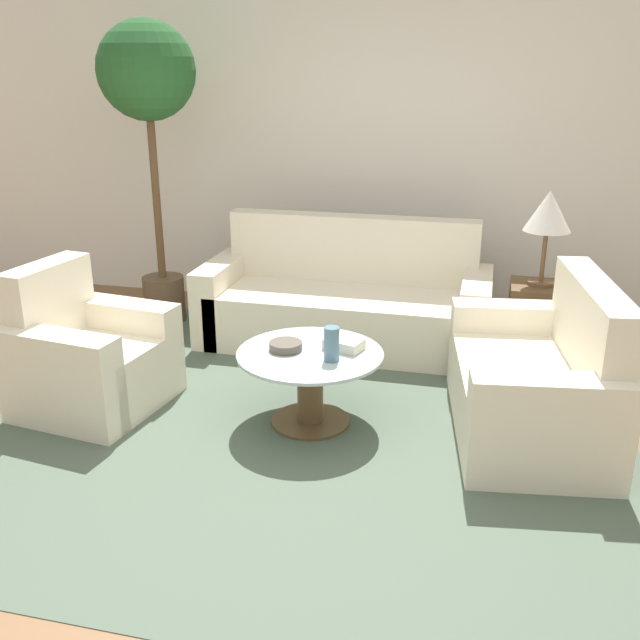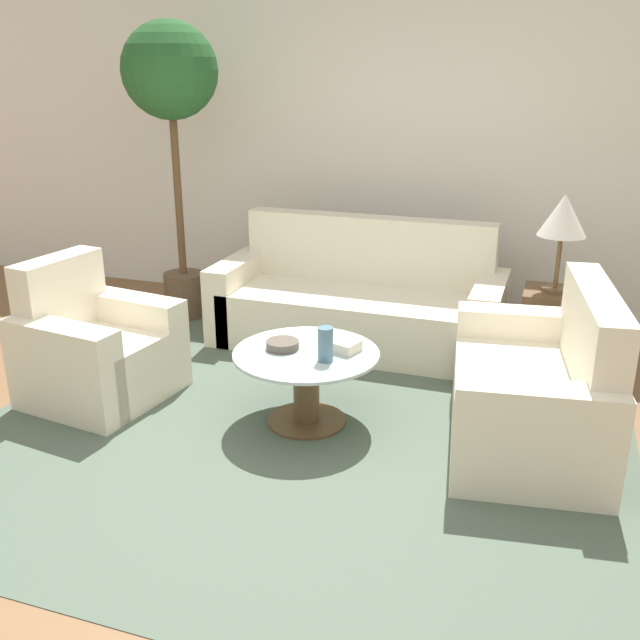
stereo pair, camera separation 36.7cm
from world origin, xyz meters
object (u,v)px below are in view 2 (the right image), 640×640
object	(u,v)px
table_lamp	(563,218)
book_stack	(340,345)
loveseat	(541,394)
sofa_main	(359,305)
vase	(325,344)
coffee_table	(306,377)
bowl	(283,345)
potted_plant	(171,95)
armchair	(94,353)

from	to	relation	value
table_lamp	book_stack	size ratio (longest dim) A/B	2.62
loveseat	table_lamp	size ratio (longest dim) A/B	2.23
sofa_main	vase	size ratio (longest dim) A/B	10.77
loveseat	sofa_main	bearing A→B (deg)	-138.24
coffee_table	bowl	size ratio (longest dim) A/B	4.45
coffee_table	potted_plant	size ratio (longest dim) A/B	0.36
sofa_main	armchair	xyz separation A→B (m)	(-1.31, -1.43, -0.00)
sofa_main	table_lamp	bearing A→B (deg)	-5.58
table_lamp	vase	xyz separation A→B (m)	(-1.15, -1.30, -0.52)
coffee_table	bowl	distance (m)	0.23
sofa_main	potted_plant	world-z (taller)	potted_plant
table_lamp	vase	world-z (taller)	table_lamp
coffee_table	sofa_main	bearing A→B (deg)	92.90
loveseat	potted_plant	distance (m)	3.47
loveseat	table_lamp	bearing A→B (deg)	171.46
table_lamp	armchair	bearing A→B (deg)	-154.04
armchair	vase	xyz separation A→B (m)	(1.52, -0.00, 0.26)
loveseat	vase	size ratio (longest dim) A/B	7.26
coffee_table	vase	size ratio (longest dim) A/B	4.29
loveseat	coffee_table	bearing A→B (deg)	-88.98
loveseat	bowl	world-z (taller)	loveseat
potted_plant	bowl	distance (m)	2.42
vase	bowl	distance (m)	0.31
bowl	loveseat	bearing A→B (deg)	8.18
armchair	coffee_table	world-z (taller)	armchair
vase	book_stack	xyz separation A→B (m)	(0.03, 0.17, -0.07)
potted_plant	bowl	xyz separation A→B (m)	(1.46, -1.45, -1.29)
potted_plant	book_stack	xyz separation A→B (m)	(1.78, -1.36, -1.28)
sofa_main	potted_plant	xyz separation A→B (m)	(-1.53, 0.10, 1.47)
armchair	book_stack	xyz separation A→B (m)	(1.55, 0.17, 0.19)
sofa_main	vase	world-z (taller)	sofa_main
armchair	table_lamp	distance (m)	3.07
sofa_main	book_stack	xyz separation A→B (m)	(0.25, -1.26, 0.19)
book_stack	vase	bearing A→B (deg)	-83.29
loveseat	potted_plant	xyz separation A→B (m)	(-2.88, 1.24, 1.47)
potted_plant	vase	bearing A→B (deg)	-41.29
bowl	book_stack	bearing A→B (deg)	15.51
coffee_table	potted_plant	distance (m)	2.61
sofa_main	armchair	size ratio (longest dim) A/B	2.33
table_lamp	loveseat	bearing A→B (deg)	-90.51
coffee_table	book_stack	xyz separation A→B (m)	(0.18, 0.09, 0.19)
potted_plant	vase	world-z (taller)	potted_plant
armchair	coffee_table	xyz separation A→B (m)	(1.37, 0.08, 0.00)
sofa_main	bowl	size ratio (longest dim) A/B	11.16
coffee_table	table_lamp	size ratio (longest dim) A/B	1.32
loveseat	book_stack	size ratio (longest dim) A/B	5.84
sofa_main	loveseat	world-z (taller)	sofa_main
sofa_main	loveseat	xyz separation A→B (m)	(1.35, -1.14, -0.00)
sofa_main	potted_plant	size ratio (longest dim) A/B	0.91
coffee_table	table_lamp	world-z (taller)	table_lamp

